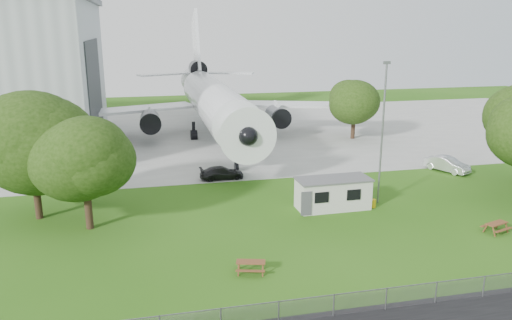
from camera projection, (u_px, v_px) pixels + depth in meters
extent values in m
plane|color=#3E721C|center=(311.00, 240.00, 35.77)|extent=(160.00, 160.00, 0.00)
cube|color=#B7B7B2|center=(225.00, 133.00, 71.56)|extent=(120.00, 46.00, 0.03)
cube|color=#2D3033|center=(95.00, 94.00, 61.49)|extent=(0.16, 16.00, 12.96)
cylinder|color=white|center=(215.00, 102.00, 66.04)|extent=(5.40, 34.00, 5.40)
cone|color=white|center=(243.00, 131.00, 48.15)|extent=(5.40, 5.50, 5.40)
cone|color=white|center=(197.00, 80.00, 85.61)|extent=(4.86, 9.00, 4.86)
cube|color=white|center=(119.00, 111.00, 66.71)|extent=(21.36, 10.77, 0.36)
cube|color=white|center=(297.00, 104.00, 72.03)|extent=(21.36, 10.77, 0.36)
cube|color=white|center=(196.00, 46.00, 84.13)|extent=(0.46, 9.96, 12.17)
cylinder|color=#515459|center=(150.00, 121.00, 64.31)|extent=(2.50, 4.20, 2.50)
cylinder|color=#515459|center=(277.00, 116.00, 67.92)|extent=(2.50, 4.20, 2.50)
cylinder|color=#515459|center=(197.00, 69.00, 84.15)|extent=(2.60, 4.50, 2.60)
cylinder|color=black|center=(236.00, 160.00, 52.46)|extent=(0.36, 0.36, 2.40)
cylinder|color=black|center=(194.00, 130.00, 67.40)|extent=(0.44, 0.44, 2.40)
cylinder|color=black|center=(234.00, 129.00, 68.59)|extent=(0.44, 0.44, 2.40)
cube|color=silver|center=(333.00, 194.00, 41.77)|extent=(6.06, 2.64, 2.50)
cube|color=#59595B|center=(333.00, 179.00, 41.43)|extent=(6.26, 2.84, 0.12)
cylinder|color=gold|center=(373.00, 203.00, 42.16)|extent=(0.50, 0.50, 0.70)
cube|color=gray|center=(368.00, 312.00, 26.82)|extent=(58.00, 0.04, 1.30)
cylinder|color=slate|center=(382.00, 135.00, 41.79)|extent=(0.16, 0.16, 12.00)
cylinder|color=#382619|center=(37.00, 198.00, 39.43)|extent=(0.56, 0.56, 3.41)
sphere|color=#3B561C|center=(31.00, 147.00, 38.35)|extent=(9.53, 9.53, 9.53)
cylinder|color=#382619|center=(88.00, 209.00, 37.49)|extent=(0.56, 0.56, 3.12)
sphere|color=#3B561C|center=(84.00, 160.00, 36.49)|extent=(7.74, 7.74, 7.74)
cylinder|color=#382619|center=(353.00, 128.00, 67.65)|extent=(0.56, 0.56, 3.02)
sphere|color=#3B561C|center=(354.00, 101.00, 66.69)|extent=(6.89, 6.89, 6.89)
imported|color=silver|center=(447.00, 164.00, 52.48)|extent=(3.57, 4.99, 1.56)
imported|color=black|center=(222.00, 173.00, 49.89)|extent=(4.45, 1.96, 1.27)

